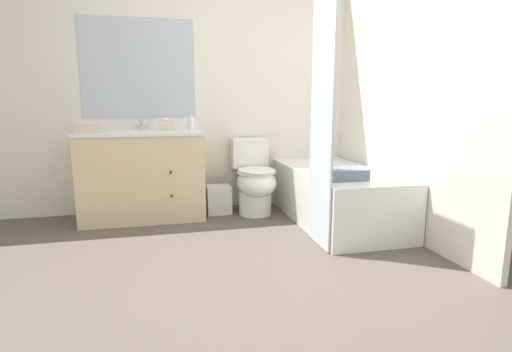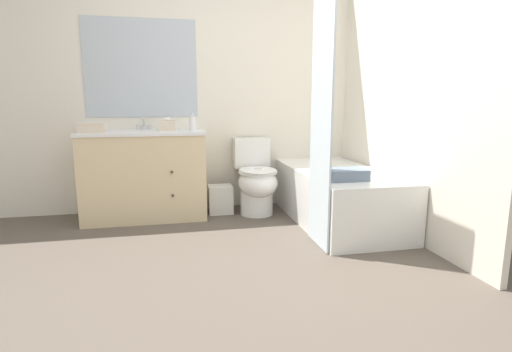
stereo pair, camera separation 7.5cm
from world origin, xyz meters
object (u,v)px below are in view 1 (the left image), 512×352
Objects in this scene: toilet at (255,180)px; bath_towel_folded at (346,174)px; wastebasket at (219,200)px; bathtub at (336,195)px; soap_dispenser at (191,123)px; sink_faucet at (141,126)px; vanity_cabinet at (143,174)px; hand_towel_folded at (89,128)px; tissue_box at (166,125)px.

toilet is 1.05m from bath_towel_folded.
bath_towel_folded is at bearing -47.76° from wastebasket.
bathtub is 9.72× the size of soap_dispenser.
sink_faucet is at bearing 157.67° from bathtub.
toilet is at bearing -5.06° from vanity_cabinet.
sink_faucet is at bearing 38.86° from hand_towel_folded.
bath_towel_folded is at bearing -58.38° from toilet.
bath_towel_folded is (1.37, -0.95, -0.35)m from tissue_box.
sink_faucet is at bearing 152.83° from soap_dispenser.
bath_towel_folded is (2.02, -0.83, -0.34)m from hand_towel_folded.
soap_dispenser is at bearing -27.17° from sink_faucet.
toilet is 0.47× the size of bathtub.
bathtub is at bearing -32.15° from toilet.
bathtub is (1.74, -0.52, -0.18)m from vanity_cabinet.
tissue_box is at bearing 145.44° from bath_towel_folded.
bath_towel_folded is (-0.14, -0.45, 0.29)m from bathtub.
toilet is at bearing -5.15° from soap_dispenser.
sink_faucet reaches higher than toilet.
toilet is 4.56× the size of soap_dispenser.
vanity_cabinet is 0.51m from tissue_box.
bath_towel_folded is (1.60, -1.16, -0.34)m from sink_faucet.
wastebasket is 1.90× the size of tissue_box.
vanity_cabinet is 0.48m from sink_faucet.
hand_towel_folded is 0.69× the size of bath_towel_folded.
soap_dispenser is 1.52m from bath_towel_folded.
sink_faucet reaches higher than vanity_cabinet.
hand_towel_folded is at bearing -169.52° from tissue_box.
vanity_cabinet is 1.87m from bath_towel_folded.
vanity_cabinet is 4.09× the size of wastebasket.
wastebasket is 1.73× the size of soap_dispenser.
hand_towel_folded is at bearing -178.17° from toilet.
hand_towel_folded is at bearing -141.14° from sink_faucet.
tissue_box is (0.23, -0.22, 0.02)m from sink_faucet.
vanity_cabinet is at bearing 174.47° from tissue_box.
hand_towel_folded reaches higher than vanity_cabinet.
toilet is at bearing -4.93° from tissue_box.
wastebasket is 0.87× the size of bath_towel_folded.
vanity_cabinet is 8.01× the size of sink_faucet.
sink_faucet is 0.51× the size of wastebasket.
toilet is 1.00m from tissue_box.
vanity_cabinet is 5.16× the size of hand_towel_folded.
tissue_box is at bearing 10.48° from hand_towel_folded.
toilet is at bearing 121.62° from bath_towel_folded.
hand_towel_folded is (-1.48, -0.05, 0.54)m from toilet.
bath_towel_folded is (1.14, -0.93, -0.37)m from soap_dispenser.
soap_dispenser reaches higher than bath_towel_folded.
toilet is (1.06, -0.29, -0.53)m from sink_faucet.
sink_faucet is 0.88× the size of soap_dispenser.
wastebasket is (0.72, -0.19, -0.73)m from sink_faucet.
toilet is 1.58m from hand_towel_folded.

